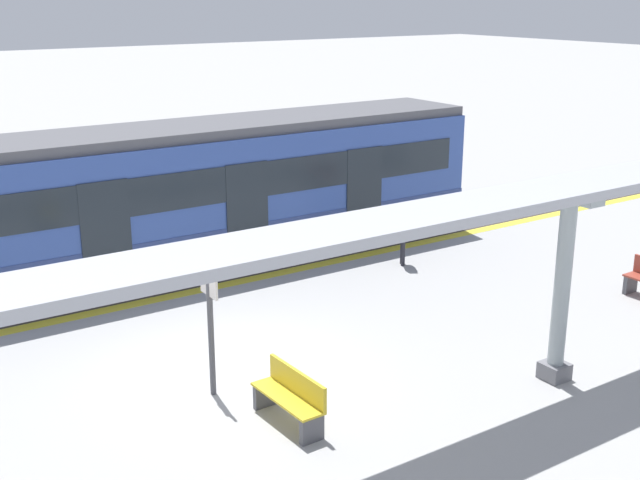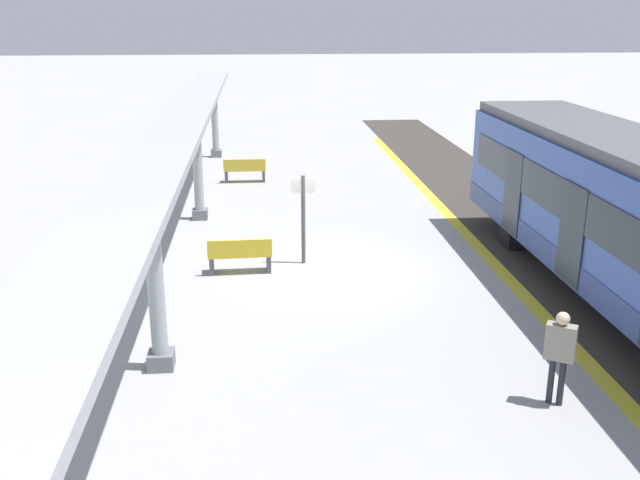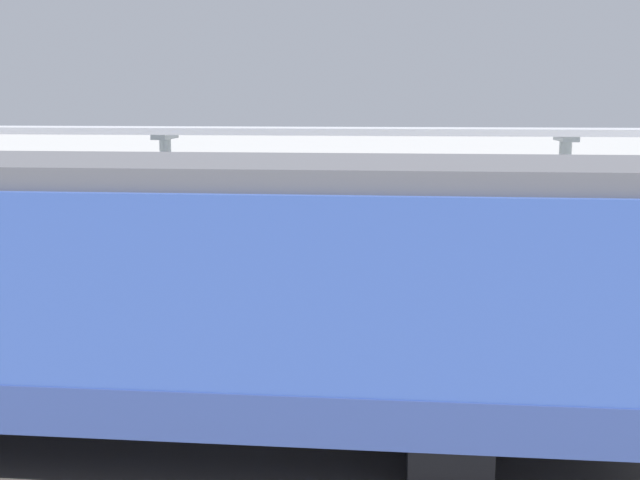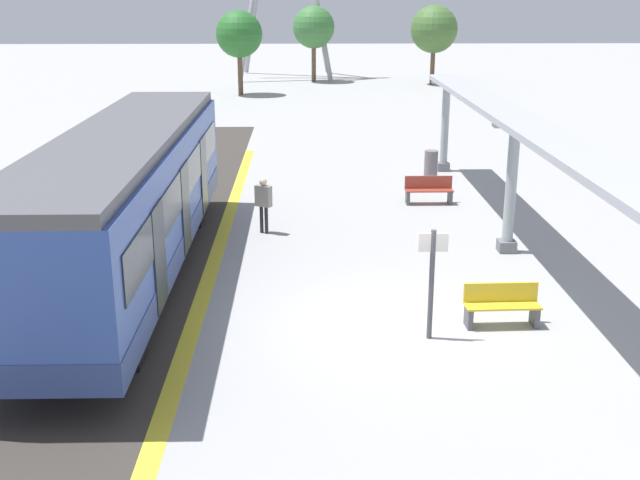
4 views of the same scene
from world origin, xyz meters
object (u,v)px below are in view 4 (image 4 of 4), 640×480
at_px(canopy_pillar_fourth, 445,125).
at_px(passenger_waiting_near_edge, 263,199).
at_px(canopy_pillar_third, 511,187).
at_px(trash_bin, 431,164).
at_px(bench_mid_platform, 501,304).
at_px(platform_info_sign, 432,274).
at_px(bench_far_end, 429,190).
at_px(train_near_carriage, 128,202).

relative_size(canopy_pillar_fourth, passenger_waiting_near_edge, 2.14).
height_order(canopy_pillar_third, trash_bin, canopy_pillar_third).
distance_m(trash_bin, passenger_waiting_near_edge, 8.72).
height_order(bench_mid_platform, trash_bin, trash_bin).
bearing_deg(platform_info_sign, passenger_waiting_near_edge, 116.75).
relative_size(bench_mid_platform, bench_far_end, 1.01).
distance_m(train_near_carriage, trash_bin, 13.30).
bearing_deg(train_near_carriage, bench_mid_platform, -20.09).
bearing_deg(canopy_pillar_fourth, canopy_pillar_third, -90.00).
distance_m(canopy_pillar_fourth, bench_mid_platform, 14.27).
height_order(train_near_carriage, platform_info_sign, train_near_carriage).
xyz_separation_m(bench_mid_platform, bench_far_end, (0.01, 9.46, 0.00)).
bearing_deg(bench_mid_platform, train_near_carriage, 159.91).
bearing_deg(passenger_waiting_near_edge, canopy_pillar_third, -15.44).
bearing_deg(bench_far_end, trash_bin, 79.98).
bearing_deg(train_near_carriage, bench_far_end, 39.45).
bearing_deg(platform_info_sign, bench_far_end, 81.31).
xyz_separation_m(bench_mid_platform, trash_bin, (0.63, 12.98, 0.05)).
relative_size(canopy_pillar_fourth, platform_info_sign, 1.52).
distance_m(bench_mid_platform, trash_bin, 13.00).
height_order(canopy_pillar_fourth, bench_mid_platform, canopy_pillar_fourth).
xyz_separation_m(canopy_pillar_third, bench_far_end, (-1.28, 4.84, -1.26)).
xyz_separation_m(platform_info_sign, passenger_waiting_near_edge, (-3.51, 6.97, -0.35)).
relative_size(canopy_pillar_fourth, bench_far_end, 2.23).
relative_size(train_near_carriage, passenger_waiting_near_edge, 8.81).
height_order(bench_mid_platform, passenger_waiting_near_edge, passenger_waiting_near_edge).
bearing_deg(passenger_waiting_near_edge, trash_bin, 49.37).
height_order(canopy_pillar_third, canopy_pillar_fourth, same).
distance_m(bench_far_end, passenger_waiting_near_edge, 5.95).
xyz_separation_m(canopy_pillar_third, platform_info_sign, (-2.81, -5.22, -0.37)).
xyz_separation_m(bench_mid_platform, passenger_waiting_near_edge, (-5.05, 6.37, 0.54)).
relative_size(bench_mid_platform, platform_info_sign, 0.69).
bearing_deg(canopy_pillar_fourth, bench_far_end, -105.20).
height_order(platform_info_sign, passenger_waiting_near_edge, platform_info_sign).
height_order(bench_far_end, platform_info_sign, platform_info_sign).
distance_m(canopy_pillar_third, platform_info_sign, 5.94).
relative_size(train_near_carriage, platform_info_sign, 6.26).
distance_m(canopy_pillar_fourth, platform_info_sign, 15.02).
bearing_deg(canopy_pillar_third, trash_bin, 94.47).
distance_m(bench_far_end, trash_bin, 3.57).
height_order(trash_bin, passenger_waiting_near_edge, passenger_waiting_near_edge).
xyz_separation_m(canopy_pillar_fourth, trash_bin, (-0.65, -1.17, -1.20)).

